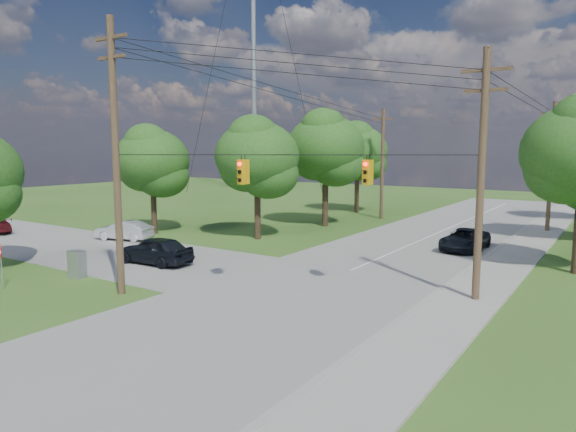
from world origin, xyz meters
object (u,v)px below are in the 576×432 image
Objects in this scene: pole_ne at (481,173)px; car_cross_silver at (124,230)px; pole_north_w at (382,163)px; car_cross_dark at (155,250)px; pole_north_e at (551,166)px; car_main_north at (465,239)px; do_not_enter_sign at (1,256)px; pole_sw at (116,154)px; control_cabinet at (77,264)px.

car_cross_silver is at bearing 177.02° from pole_ne.
pole_ne is 1.05× the size of pole_north_w.
pole_ne is 17.60m from car_cross_dark.
pole_ne is 1.05× the size of pole_north_e.
car_cross_dark reaches higher than car_main_north.
car_cross_silver is 1.93× the size of do_not_enter_sign.
pole_north_w is (-13.90, 0.00, 0.00)m from pole_north_e.
car_cross_dark is 7.76m from do_not_enter_sign.
pole_sw reaches higher than car_cross_dark.
pole_north_e is 30.16m from car_cross_dark.
do_not_enter_sign is at bearing -18.32° from car_cross_dark.
do_not_enter_sign is at bearing -98.47° from pole_north_w.
pole_ne reaches higher than pole_north_w.
control_cabinet is at bearing 23.47° from car_cross_silver.
control_cabinet is (-0.90, -4.30, -0.12)m from car_cross_dark.
car_main_north is (13.36, 13.77, -0.11)m from car_cross_dark.
pole_sw is 1.20× the size of pole_north_w.
car_cross_silver is at bearing 122.72° from control_cabinet.
pole_north_e is at bearing 74.25° from car_main_north.
pole_north_e is 2.19× the size of car_cross_dark.
car_main_north is at bearing 99.11° from car_cross_silver.
control_cabinet reaches higher than car_cross_silver.
control_cabinet is at bearing 171.79° from pole_sw.
car_main_north is at bearing -46.14° from pole_north_w.
pole_north_e is (-0.00, 22.00, -0.34)m from pole_ne.
control_cabinet is (-14.26, -18.07, -0.01)m from car_main_north.
pole_north_w is 29.58m from control_cabinet.
pole_north_w is 2.19× the size of car_cross_dark.
pole_sw is at bearing 46.29° from do_not_enter_sign.
pole_north_w is 15.79m from car_main_north.
car_cross_silver is (-24.44, -20.73, -4.42)m from pole_north_e.
pole_north_w is 4.69× the size of do_not_enter_sign.
do_not_enter_sign reaches higher than car_main_north.
pole_sw is at bearing -114.52° from pole_north_e.
control_cabinet is 3.45m from do_not_enter_sign.
pole_north_e is 1.00× the size of pole_north_w.
car_cross_silver is 2.96× the size of control_cabinet.
car_cross_silver is at bearing -116.95° from pole_north_w.
car_main_north is at bearing 74.16° from do_not_enter_sign.
pole_north_e is at bearing 114.43° from car_cross_silver.
pole_north_w is at bearing 90.77° from pole_sw.
control_cabinet is at bearing -97.39° from pole_north_w.
pole_ne reaches higher than car_cross_silver.
car_main_north is at bearing 107.07° from pole_ne.
car_cross_dark is at bearing 71.58° from control_cabinet.
pole_sw reaches higher than car_cross_silver.
pole_sw reaches higher than control_cabinet.
control_cabinet is (-17.66, -29.00, -4.44)m from pole_north_e.
car_cross_dark is at bearing -124.16° from pole_north_e.
pole_north_w reaches higher than car_main_north.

